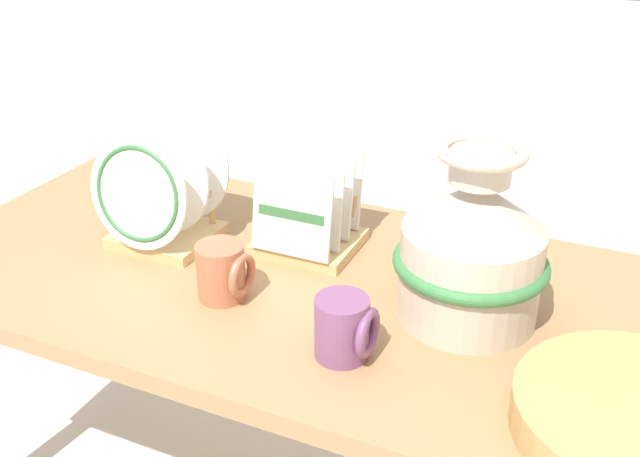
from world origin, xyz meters
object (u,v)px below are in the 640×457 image
(wicker_charger_stack, at_px, (639,419))
(dish_rack_round_plates, at_px, (160,202))
(mug_plum_glaze, at_px, (345,328))
(ceramic_vase, at_px, (472,247))
(dish_rack_square_plates, at_px, (309,221))
(mug_terracotta_glaze, at_px, (223,272))

(wicker_charger_stack, bearing_deg, dish_rack_round_plates, 167.60)
(wicker_charger_stack, distance_m, mug_plum_glaze, 0.43)
(ceramic_vase, bearing_deg, mug_plum_glaze, -126.81)
(dish_rack_round_plates, relative_size, mug_plum_glaze, 2.37)
(ceramic_vase, bearing_deg, dish_rack_square_plates, 162.32)
(dish_rack_round_plates, xyz_separation_m, mug_terracotta_glaze, (0.22, -0.12, -0.04))
(ceramic_vase, xyz_separation_m, dish_rack_round_plates, (-0.61, 0.00, -0.04))
(dish_rack_round_plates, bearing_deg, wicker_charger_stack, -12.40)
(dish_rack_round_plates, bearing_deg, ceramic_vase, -0.45)
(dish_rack_square_plates, relative_size, mug_terracotta_glaze, 1.87)
(dish_rack_round_plates, distance_m, dish_rack_square_plates, 0.29)
(dish_rack_round_plates, distance_m, mug_terracotta_glaze, 0.25)
(dish_rack_round_plates, distance_m, wicker_charger_stack, 0.92)
(ceramic_vase, xyz_separation_m, wicker_charger_stack, (0.28, -0.19, -0.10))
(wicker_charger_stack, relative_size, mug_plum_glaze, 3.33)
(wicker_charger_stack, xyz_separation_m, mug_terracotta_glaze, (-0.68, 0.07, 0.02))
(dish_rack_square_plates, distance_m, mug_terracotta_glaze, 0.24)
(ceramic_vase, relative_size, dish_rack_square_plates, 1.62)
(ceramic_vase, height_order, dish_rack_square_plates, ceramic_vase)
(ceramic_vase, xyz_separation_m, mug_plum_glaze, (-0.14, -0.19, -0.08))
(ceramic_vase, height_order, mug_plum_glaze, ceramic_vase)
(ceramic_vase, distance_m, mug_plum_glaze, 0.25)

